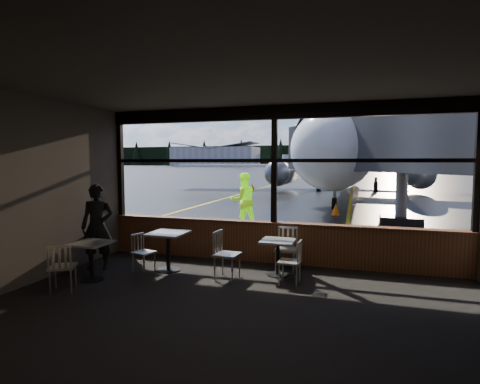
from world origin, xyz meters
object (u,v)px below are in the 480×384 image
at_px(chair_near_w, 227,255).
at_px(cafe_table_left, 92,261).
at_px(airliner, 347,124).
at_px(cafe_table_near, 278,258).
at_px(cafe_table_mid, 168,252).
at_px(chair_near_e, 290,262).
at_px(cone_nose, 336,209).
at_px(chair_near_n, 286,250).
at_px(chair_mid_w, 144,253).
at_px(cone_wing, 252,187).
at_px(jet_bridge, 415,162).
at_px(chair_left_s, 63,267).
at_px(passenger, 97,227).
at_px(ground_crew, 243,201).

bearing_deg(chair_near_w, cafe_table_left, -65.93).
height_order(airliner, cafe_table_near, airliner).
xyz_separation_m(cafe_table_near, cafe_table_mid, (-2.25, -0.35, 0.05)).
distance_m(chair_near_e, cone_nose, 9.66).
bearing_deg(cafe_table_mid, chair_near_e, -2.74).
bearing_deg(cafe_table_mid, chair_near_n, 14.90).
distance_m(cafe_table_near, chair_mid_w, 2.75).
xyz_separation_m(chair_near_e, cone_wing, (-6.76, 22.22, -0.15)).
xyz_separation_m(airliner, jet_bridge, (2.51, -15.71, -2.86)).
bearing_deg(cone_nose, cafe_table_near, -94.24).
height_order(chair_left_s, passenger, passenger).
height_order(chair_near_e, chair_mid_w, chair_near_e).
distance_m(jet_bridge, chair_near_n, 7.15).
xyz_separation_m(cafe_table_left, cone_nose, (4.04, 10.52, -0.12)).
distance_m(jet_bridge, cafe_table_near, 7.47).
distance_m(chair_mid_w, ground_crew, 5.59).
distance_m(ground_crew, cone_wing, 17.31).
bearing_deg(chair_left_s, cone_wing, 68.83).
xyz_separation_m(cafe_table_mid, chair_near_e, (2.56, -0.12, 0.01)).
bearing_deg(cone_nose, cafe_table_left, -110.99).
distance_m(chair_near_w, chair_left_s, 2.94).
bearing_deg(cafe_table_near, cone_wing, 106.51).
distance_m(cafe_table_left, cone_nose, 11.27).
distance_m(airliner, chair_mid_w, 23.44).
distance_m(cafe_table_left, cone_wing, 23.29).
distance_m(airliner, cone_wing, 8.73).
relative_size(airliner, cone_wing, 61.71).
xyz_separation_m(jet_bridge, cone_wing, (-9.76, 15.33, -1.98)).
bearing_deg(chair_mid_w, chair_near_e, 106.04).
relative_size(chair_near_w, chair_near_n, 1.02).
height_order(airliner, chair_near_n, airliner).
height_order(cafe_table_near, chair_near_e, chair_near_e).
bearing_deg(passenger, airliner, 56.26).
bearing_deg(cafe_table_near, cone_nose, 85.76).
height_order(cafe_table_near, chair_near_w, chair_near_w).
height_order(chair_mid_w, ground_crew, ground_crew).
relative_size(airliner, jet_bridge, 3.24).
xyz_separation_m(airliner, cafe_table_mid, (-3.06, -22.48, -4.71)).
relative_size(chair_near_e, ground_crew, 0.44).
relative_size(cafe_table_near, ground_crew, 0.38).
bearing_deg(cafe_table_near, chair_near_n, 67.37).
relative_size(cafe_table_mid, cone_wing, 1.50).
bearing_deg(airliner, jet_bridge, -79.49).
height_order(airliner, cafe_table_mid, airliner).
distance_m(chair_near_w, cone_nose, 9.82).
relative_size(cafe_table_near, chair_mid_w, 0.91).
height_order(chair_near_n, ground_crew, ground_crew).
relative_size(cafe_table_left, chair_near_n, 0.80).
xyz_separation_m(airliner, cone_nose, (-0.13, -12.95, -4.86)).
height_order(cone_nose, cone_wing, cone_wing).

